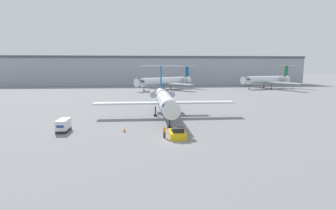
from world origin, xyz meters
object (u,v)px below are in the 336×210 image
(airplane_main, at_px, (165,100))
(airplane_parked_far_right, at_px, (267,80))
(airplane_parked_far_left, at_px, (165,81))
(traffic_cone_left, at_px, (124,130))
(pushback_tug, at_px, (177,134))
(worker_near_tug, at_px, (164,132))
(luggage_cart, at_px, (63,126))

(airplane_main, distance_m, airplane_parked_far_right, 87.38)
(airplane_main, distance_m, airplane_parked_far_left, 67.30)
(airplane_main, relative_size, traffic_cone_left, 48.05)
(pushback_tug, distance_m, airplane_parked_far_right, 100.79)
(worker_near_tug, distance_m, traffic_cone_left, 7.59)
(worker_near_tug, bearing_deg, airplane_parked_far_right, 56.38)
(luggage_cart, xyz_separation_m, airplane_parked_far_left, (23.14, 78.47, 2.76))
(luggage_cart, relative_size, airplane_parked_far_right, 0.10)
(luggage_cart, bearing_deg, airplane_parked_far_left, 73.57)
(airplane_main, distance_m, worker_near_tug, 17.03)
(traffic_cone_left, xyz_separation_m, airplane_parked_far_left, (13.14, 79.59, 3.48))
(airplane_main, distance_m, pushback_tug, 17.16)
(worker_near_tug, relative_size, airplane_parked_far_right, 0.05)
(pushback_tug, bearing_deg, worker_near_tug, 176.72)
(worker_near_tug, bearing_deg, luggage_cart, 161.75)
(airplane_main, distance_m, traffic_cone_left, 15.03)
(pushback_tug, xyz_separation_m, luggage_cart, (-18.20, 5.48, 0.38))
(pushback_tug, bearing_deg, airplane_parked_far_right, 57.33)
(airplane_parked_far_right, bearing_deg, airplane_main, -128.98)
(pushback_tug, height_order, worker_near_tug, worker_near_tug)
(worker_near_tug, bearing_deg, pushback_tug, -3.28)
(airplane_parked_far_left, bearing_deg, worker_near_tug, -94.69)
(airplane_main, xyz_separation_m, airplane_parked_far_left, (5.54, 67.07, 0.07))
(airplane_main, distance_m, luggage_cart, 21.14)
(airplane_parked_far_left, height_order, airplane_parked_far_right, airplane_parked_far_right)
(luggage_cart, bearing_deg, worker_near_tug, -18.25)
(luggage_cart, distance_m, airplane_parked_far_left, 81.85)
(worker_near_tug, bearing_deg, traffic_cone_left, 145.84)
(airplane_main, bearing_deg, airplane_parked_far_right, 51.02)
(luggage_cart, relative_size, worker_near_tug, 1.95)
(pushback_tug, distance_m, luggage_cart, 19.01)
(worker_near_tug, bearing_deg, airplane_main, 85.42)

